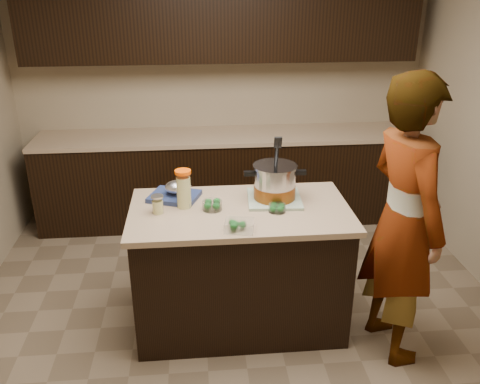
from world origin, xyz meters
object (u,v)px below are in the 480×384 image
Objects in this scene: island at (240,267)px; person at (404,222)px; lemonade_pitcher at (184,190)px; stock_pot at (275,184)px.

island is 1.14m from person.
lemonade_pitcher is 1.41m from person.
island is 0.63m from stock_pot.
island is 3.43× the size of stock_pot.
lemonade_pitcher reaches higher than island.
person is (1.35, -0.40, -0.09)m from lemonade_pitcher.
stock_pot is (0.25, 0.12, 0.57)m from island.
stock_pot reaches higher than lemonade_pitcher.
stock_pot is 0.62m from lemonade_pitcher.
person is at bearing -16.47° from lemonade_pitcher.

